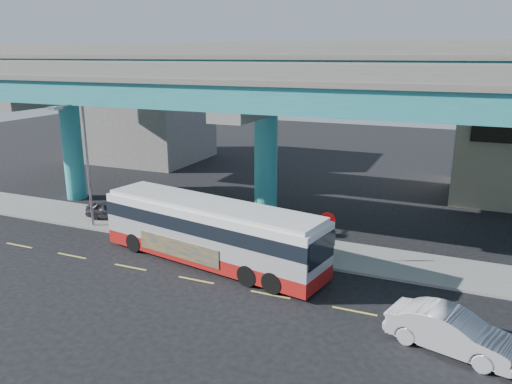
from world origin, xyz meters
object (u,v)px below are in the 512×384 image
at_px(transit_bus, 211,230).
at_px(sedan, 451,331).
at_px(stop_sign, 327,226).
at_px(parked_car, 112,210).
at_px(street_lamp, 80,148).

distance_m(transit_bus, sedan, 12.95).
xyz_separation_m(sedan, stop_sign, (-6.52, 6.00, 1.39)).
bearing_deg(parked_car, stop_sign, -104.89).
bearing_deg(street_lamp, parked_car, 82.84).
relative_size(street_lamp, stop_sign, 2.88).
relative_size(sedan, parked_car, 1.37).
bearing_deg(stop_sign, sedan, -35.49).
relative_size(transit_bus, sedan, 2.64).
bearing_deg(stop_sign, transit_bus, -152.27).
height_order(transit_bus, parked_car, transit_bus).
bearing_deg(sedan, parked_car, 87.02).
bearing_deg(transit_bus, stop_sign, 31.48).
height_order(sedan, stop_sign, stop_sign).
xyz_separation_m(transit_bus, stop_sign, (5.81, 2.18, 0.33)).
relative_size(transit_bus, parked_car, 3.63).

